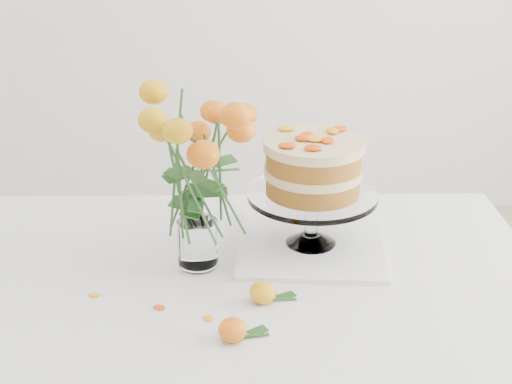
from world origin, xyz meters
The scene contains 10 objects.
table centered at (0.00, 0.00, 0.67)m, with size 1.43×0.93×0.76m.
napkin centered at (0.21, 0.16, 0.76)m, with size 0.34×0.34×0.01m, color white.
cake_stand centered at (0.21, 0.16, 0.95)m, with size 0.30×0.30×0.27m.
rose_vase centered at (-0.05, 0.07, 1.02)m, with size 0.38×0.38×0.45m.
loose_rose_near centered at (0.09, -0.08, 0.78)m, with size 0.10×0.05×0.05m.
loose_rose_far centered at (0.03, -0.21, 0.78)m, with size 0.10×0.05×0.05m.
stray_petal_a centered at (-0.12, -0.10, 0.76)m, with size 0.03×0.02×0.00m, color #FFA910.
stray_petal_b centered at (-0.02, -0.14, 0.76)m, with size 0.03×0.02×0.00m, color #FFA910.
stray_petal_c centered at (0.02, -0.18, 0.76)m, with size 0.03×0.02×0.00m, color #FFA910.
stray_petal_d centered at (-0.26, -0.05, 0.76)m, with size 0.03×0.02×0.00m, color #FFA910.
Camera 1 is at (0.05, -1.32, 1.55)m, focal length 50.00 mm.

